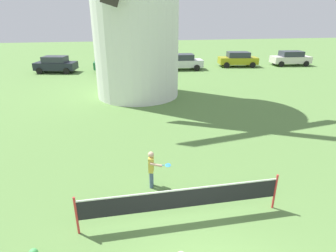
{
  "coord_description": "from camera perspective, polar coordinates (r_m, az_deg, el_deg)",
  "views": [
    {
      "loc": [
        -1.52,
        -3.7,
        5.16
      ],
      "look_at": [
        -0.04,
        4.11,
        1.96
      ],
      "focal_mm": 29.35,
      "sensor_mm": 36.0,
      "label": 1
    }
  ],
  "objects": [
    {
      "name": "tennis_net",
      "position": [
        7.49,
        2.95,
        -14.84
      ],
      "size": [
        5.45,
        0.06,
        1.1
      ],
      "color": "red",
      "rests_on": "ground_plane"
    },
    {
      "name": "player_far",
      "position": [
        8.78,
        -3.36,
        -8.56
      ],
      "size": [
        0.71,
        0.64,
        1.26
      ],
      "color": "slate",
      "rests_on": "ground_plane"
    },
    {
      "name": "parked_car_black",
      "position": [
        29.36,
        -22.29,
        11.8
      ],
      "size": [
        4.1,
        2.52,
        1.56
      ],
      "color": "#1E232D",
      "rests_on": "ground_plane"
    },
    {
      "name": "parked_car_green",
      "position": [
        28.29,
        -10.82,
        12.69
      ],
      "size": [
        4.24,
        2.06,
        1.56
      ],
      "color": "#1E6638",
      "rests_on": "ground_plane"
    },
    {
      "name": "parked_car_silver",
      "position": [
        28.86,
        2.74,
        13.22
      ],
      "size": [
        4.47,
        2.14,
        1.56
      ],
      "color": "silver",
      "rests_on": "ground_plane"
    },
    {
      "name": "parked_car_mustard",
      "position": [
        31.54,
        14.32,
        13.33
      ],
      "size": [
        4.3,
        2.37,
        1.56
      ],
      "color": "#999919",
      "rests_on": "ground_plane"
    },
    {
      "name": "parked_car_cream",
      "position": [
        34.2,
        24.11,
        12.76
      ],
      "size": [
        4.3,
        2.21,
        1.56
      ],
      "color": "silver",
      "rests_on": "ground_plane"
    }
  ]
}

